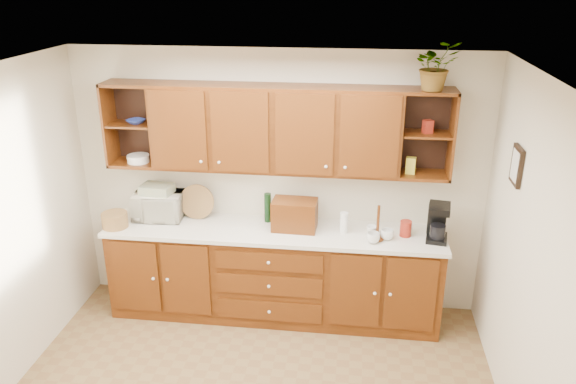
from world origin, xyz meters
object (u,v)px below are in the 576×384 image
(microwave, at_px, (158,206))
(coffee_maker, at_px, (438,222))
(bread_box, at_px, (295,215))
(potted_plant, at_px, (436,66))

(microwave, bearing_deg, coffee_maker, -6.13)
(bread_box, relative_size, potted_plant, 1.00)
(bread_box, height_order, coffee_maker, coffee_maker)
(potted_plant, bearing_deg, coffee_maker, -38.27)
(bread_box, xyz_separation_m, coffee_maker, (1.32, -0.05, 0.02))
(coffee_maker, relative_size, potted_plant, 0.83)
(microwave, relative_size, coffee_maker, 1.38)
(microwave, distance_m, coffee_maker, 2.69)
(bread_box, bearing_deg, coffee_maker, -0.27)
(bread_box, distance_m, potted_plant, 1.84)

